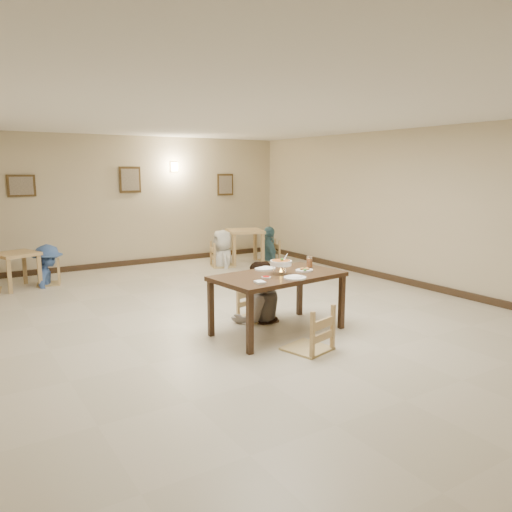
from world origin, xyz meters
TOP-DOWN VIEW (x-y plane):
  - floor at (0.00, 0.00)m, footprint 10.00×10.00m
  - ceiling at (0.00, 0.00)m, footprint 10.00×10.00m
  - wall_back at (0.00, 5.00)m, footprint 10.00×0.00m
  - wall_right at (4.00, 0.00)m, footprint 0.00×10.00m
  - baseboard_back at (0.00, 4.97)m, footprint 8.00×0.06m
  - baseboard_right at (3.97, 0.00)m, footprint 0.06×10.00m
  - picture_a at (-2.20, 4.96)m, footprint 0.55×0.04m
  - picture_b at (0.10, 4.96)m, footprint 0.50×0.04m
  - picture_c at (2.60, 4.96)m, footprint 0.45×0.04m
  - wall_sconce at (1.20, 4.96)m, footprint 0.16×0.05m
  - main_table at (0.15, -0.94)m, footprint 1.84×1.16m
  - chair_far at (0.25, -0.23)m, footprint 0.44×0.44m
  - chair_near at (0.07, -1.71)m, footprint 0.51×0.51m
  - main_diner at (0.23, -0.31)m, footprint 0.88×0.69m
  - curry_warmer at (0.18, -0.97)m, footprint 0.33×0.29m
  - rice_plate_far at (0.17, -0.59)m, footprint 0.32×0.32m
  - rice_plate_near at (0.17, -1.30)m, footprint 0.30×0.30m
  - fried_plate at (0.57, -0.98)m, footprint 0.27×0.27m
  - chili_dish at (-0.13, -1.08)m, footprint 0.12×0.12m
  - napkin_cutlery at (-0.36, -1.28)m, footprint 0.16×0.23m
  - drink_glass at (0.81, -0.79)m, footprint 0.08×0.08m
  - bg_table_left at (-2.53, 3.83)m, footprint 0.88×0.88m
  - bg_table_right at (2.46, 3.75)m, footprint 1.02×1.02m
  - bg_chair_lr at (-1.98, 3.88)m, footprint 0.43×0.43m
  - bg_chair_rl at (1.80, 3.69)m, footprint 0.51×0.51m
  - bg_chair_rr at (3.12, 3.70)m, footprint 0.46×0.46m
  - bg_diner_b at (-1.98, 3.88)m, footprint 0.87×1.15m
  - bg_diner_c at (1.80, 3.69)m, footprint 0.72×0.94m
  - bg_diner_d at (3.12, 3.70)m, footprint 0.65×1.07m

SIDE VIEW (x-z plane):
  - floor at x=0.00m, z-range 0.00..0.00m
  - baseboard_back at x=0.00m, z-range 0.00..0.12m
  - baseboard_right at x=3.97m, z-range 0.00..0.12m
  - bg_chair_lr at x=-1.98m, z-range 0.00..0.92m
  - chair_far at x=0.25m, z-range 0.00..0.95m
  - bg_chair_rr at x=3.12m, z-range 0.00..0.98m
  - chair_near at x=0.07m, z-range 0.00..1.08m
  - bg_chair_rl at x=1.80m, z-range 0.00..1.08m
  - bg_table_left at x=-2.53m, z-range 0.21..0.90m
  - bg_table_right at x=2.46m, z-range 0.26..1.07m
  - main_table at x=0.15m, z-range 0.33..1.15m
  - bg_diner_b at x=-1.98m, z-range 0.00..1.58m
  - chili_dish at x=-0.13m, z-range 0.82..0.85m
  - napkin_cutlery at x=-0.36m, z-range 0.82..0.85m
  - rice_plate_near at x=0.17m, z-range 0.80..0.87m
  - rice_plate_far at x=0.17m, z-range 0.80..0.87m
  - fried_plate at x=0.57m, z-range 0.81..0.87m
  - bg_diner_c at x=1.80m, z-range 0.00..1.70m
  - bg_diner_d at x=3.12m, z-range 0.00..1.71m
  - main_diner at x=0.23m, z-range 0.00..1.78m
  - drink_glass at x=0.81m, z-range 0.81..0.98m
  - curry_warmer at x=0.18m, z-range 0.84..1.11m
  - wall_back at x=0.00m, z-range -3.50..6.50m
  - wall_right at x=4.00m, z-range -3.50..6.50m
  - picture_c at x=2.60m, z-range 1.57..2.12m
  - picture_a at x=-2.20m, z-range 1.67..2.12m
  - picture_b at x=0.10m, z-range 1.70..2.30m
  - wall_sconce at x=1.20m, z-range 2.19..2.41m
  - ceiling at x=0.00m, z-range 3.00..3.00m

